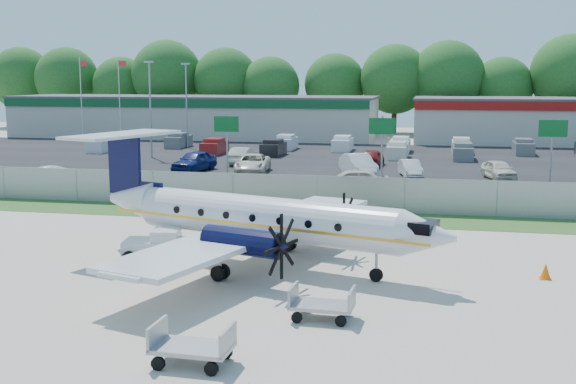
% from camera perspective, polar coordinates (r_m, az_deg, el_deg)
% --- Properties ---
extents(ground, '(170.00, 170.00, 0.00)m').
position_cam_1_polar(ground, '(28.23, -2.51, -6.50)').
color(ground, '#BDB2A0').
rests_on(ground, ground).
extents(grass_verge, '(170.00, 4.00, 0.02)m').
position_cam_1_polar(grass_verge, '(39.66, 1.78, -1.94)').
color(grass_verge, '#2D561E').
rests_on(grass_verge, ground).
extents(access_road, '(170.00, 8.00, 0.02)m').
position_cam_1_polar(access_road, '(46.47, 3.29, -0.32)').
color(access_road, black).
rests_on(access_road, ground).
extents(parking_lot, '(170.00, 32.00, 0.02)m').
position_cam_1_polar(parking_lot, '(67.12, 5.97, 2.53)').
color(parking_lot, black).
rests_on(parking_lot, ground).
extents(perimeter_fence, '(120.00, 0.06, 1.99)m').
position_cam_1_polar(perimeter_fence, '(41.43, 2.27, -0.07)').
color(perimeter_fence, gray).
rests_on(perimeter_fence, ground).
extents(building_west, '(46.40, 12.40, 5.24)m').
position_cam_1_polar(building_west, '(93.66, -7.41, 5.95)').
color(building_west, '#BBB5A9').
rests_on(building_west, ground).
extents(sign_left, '(1.80, 0.26, 5.00)m').
position_cam_1_polar(sign_left, '(51.57, -4.87, 4.62)').
color(sign_left, gray).
rests_on(sign_left, ground).
extents(sign_mid, '(1.80, 0.26, 5.00)m').
position_cam_1_polar(sign_mid, '(49.56, 7.45, 4.40)').
color(sign_mid, gray).
rests_on(sign_mid, ground).
extents(sign_right, '(1.80, 0.26, 5.00)m').
position_cam_1_polar(sign_right, '(49.94, 20.16, 3.95)').
color(sign_right, gray).
rests_on(sign_right, ground).
extents(flagpole_west, '(1.06, 0.12, 10.00)m').
position_cam_1_polar(flagpole_west, '(91.89, -16.00, 7.50)').
color(flagpole_west, silver).
rests_on(flagpole_west, ground).
extents(flagpole_east, '(1.06, 0.12, 10.00)m').
position_cam_1_polar(flagpole_east, '(89.68, -13.15, 7.58)').
color(flagpole_east, silver).
rests_on(flagpole_east, ground).
extents(light_pole_nw, '(0.90, 0.35, 9.09)m').
position_cam_1_polar(light_pole_nw, '(69.73, -10.84, 6.97)').
color(light_pole_nw, gray).
rests_on(light_pole_nw, ground).
extents(light_pole_sw, '(0.90, 0.35, 9.09)m').
position_cam_1_polar(light_pole_sw, '(79.06, -8.04, 7.26)').
color(light_pole_sw, gray).
rests_on(light_pole_sw, ground).
extents(tree_line, '(112.00, 6.00, 14.00)m').
position_cam_1_polar(tree_line, '(100.86, 7.97, 4.65)').
color(tree_line, '#1C5318').
rests_on(tree_line, ground).
extents(aircraft, '(16.67, 16.26, 5.10)m').
position_cam_1_polar(aircraft, '(29.18, -2.33, -2.01)').
color(aircraft, silver).
rests_on(aircraft, ground).
extents(pushback_tug, '(2.69, 2.14, 1.33)m').
position_cam_1_polar(pushback_tug, '(30.57, -10.30, -4.19)').
color(pushback_tug, silver).
rests_on(pushback_tug, ground).
extents(baggage_cart_near, '(2.14, 1.34, 1.10)m').
position_cam_1_polar(baggage_cart_near, '(19.71, -7.57, -11.99)').
color(baggage_cart_near, gray).
rests_on(baggage_cart_near, ground).
extents(baggage_cart_far, '(2.02, 1.27, 1.04)m').
position_cam_1_polar(baggage_cart_far, '(23.02, 2.71, -8.87)').
color(baggage_cart_far, gray).
rests_on(baggage_cart_far, ground).
extents(cone_nose, '(0.43, 0.43, 0.61)m').
position_cam_1_polar(cone_nose, '(29.15, 19.68, -5.94)').
color(cone_nose, '#FC6007').
rests_on(cone_nose, ground).
extents(cone_starboard_wing, '(0.35, 0.35, 0.49)m').
position_cam_1_polar(cone_starboard_wing, '(40.27, 5.23, -1.48)').
color(cone_starboard_wing, '#FC6007').
rests_on(cone_starboard_wing, ground).
extents(road_car_west, '(5.22, 2.23, 1.67)m').
position_cam_1_polar(road_car_west, '(50.53, -17.97, -0.01)').
color(road_car_west, silver).
rests_on(road_car_west, ground).
extents(road_car_mid, '(5.18, 2.67, 1.68)m').
position_cam_1_polar(road_car_mid, '(47.54, 4.98, -0.14)').
color(road_car_mid, beige).
rests_on(road_car_mid, ground).
extents(parked_car_a, '(2.86, 5.20, 1.68)m').
position_cam_1_polar(parked_car_a, '(59.14, -7.40, 1.62)').
color(parked_car_a, navy).
rests_on(parked_car_a, ground).
extents(parked_car_b, '(3.16, 5.66, 1.50)m').
position_cam_1_polar(parked_car_b, '(57.90, -2.81, 1.53)').
color(parked_car_b, beige).
rests_on(parked_car_b, ground).
extents(parked_car_c, '(3.65, 5.33, 1.66)m').
position_cam_1_polar(parked_car_c, '(56.59, 5.58, 1.32)').
color(parked_car_c, silver).
rests_on(parked_car_c, ground).
extents(parked_car_d, '(2.18, 4.09, 1.28)m').
position_cam_1_polar(parked_car_d, '(56.48, 9.63, 1.22)').
color(parked_car_d, silver).
rests_on(parked_car_d, ground).
extents(parked_car_e, '(2.77, 4.54, 1.45)m').
position_cam_1_polar(parked_car_e, '(56.33, 16.27, 0.96)').
color(parked_car_e, beige).
rests_on(parked_car_e, ground).
extents(parked_car_f, '(1.61, 4.57, 1.50)m').
position_cam_1_polar(parked_car_f, '(63.63, -3.60, 2.20)').
color(parked_car_f, beige).
rests_on(parked_car_f, ground).
extents(parked_car_g, '(2.00, 4.52, 1.51)m').
position_cam_1_polar(parked_car_g, '(62.40, 6.63, 2.02)').
color(parked_car_g, maroon).
rests_on(parked_car_g, ground).
extents(far_parking_rows, '(56.00, 10.00, 1.60)m').
position_cam_1_polar(far_parking_rows, '(72.06, 6.38, 2.96)').
color(far_parking_rows, gray).
rests_on(far_parking_rows, ground).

